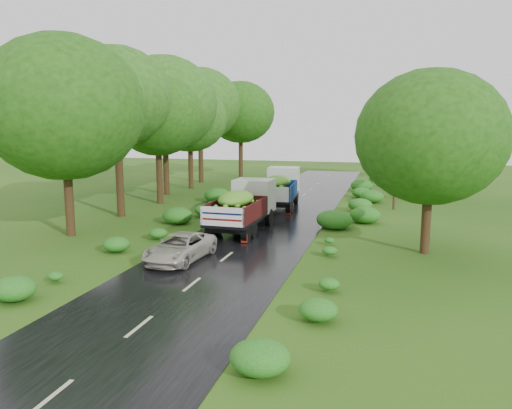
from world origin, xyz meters
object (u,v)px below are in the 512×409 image
at_px(truck_near, 244,204).
at_px(car, 180,247).
at_px(truck_far, 280,186).
at_px(utility_pole, 396,151).

height_order(truck_near, car, truck_near).
bearing_deg(truck_far, truck_near, -96.18).
xyz_separation_m(truck_near, utility_pole, (8.03, 9.28, 2.51)).
xyz_separation_m(truck_near, car, (-0.92, -6.61, -0.91)).
distance_m(truck_near, car, 6.74).
height_order(truck_near, truck_far, truck_far).
height_order(truck_far, car, truck_far).
relative_size(truck_near, car, 1.54).
distance_m(truck_near, utility_pole, 12.52).
bearing_deg(utility_pole, truck_near, -134.66).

